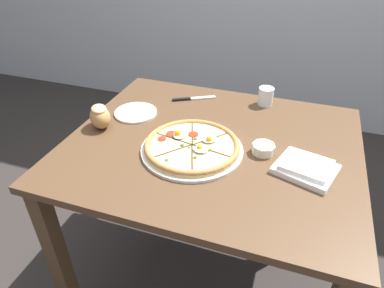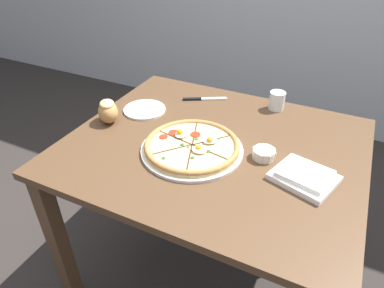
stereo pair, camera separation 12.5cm
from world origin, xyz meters
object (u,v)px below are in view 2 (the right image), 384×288
(ramekin_bowl, at_px, (264,154))
(water_glass, at_px, (277,102))
(pizza, at_px, (192,146))
(bread_piece_near, at_px, (108,111))
(side_saucer, at_px, (145,110))
(knife_main, at_px, (204,99))
(napkin_folded, at_px, (304,176))
(dining_table, at_px, (213,167))

(ramekin_bowl, relative_size, water_glass, 1.06)
(pizza, relative_size, water_glass, 4.63)
(bread_piece_near, bearing_deg, ramekin_bowl, 2.78)
(side_saucer, bearing_deg, knife_main, 47.92)
(water_glass, bearing_deg, pizza, -113.27)
(napkin_folded, distance_m, bread_piece_near, 0.82)
(bread_piece_near, relative_size, water_glass, 1.64)
(water_glass, bearing_deg, bread_piece_near, -145.32)
(ramekin_bowl, bearing_deg, side_saucer, 168.82)
(dining_table, xyz_separation_m, napkin_folded, (0.35, -0.07, 0.13))
(pizza, height_order, bread_piece_near, bread_piece_near)
(dining_table, bearing_deg, ramekin_bowl, -2.28)
(pizza, distance_m, bread_piece_near, 0.41)
(ramekin_bowl, distance_m, napkin_folded, 0.17)
(dining_table, height_order, bread_piece_near, bread_piece_near)
(bread_piece_near, bearing_deg, water_glass, 34.68)
(napkin_folded, xyz_separation_m, side_saucer, (-0.73, 0.18, -0.01))
(knife_main, bearing_deg, bread_piece_near, -156.51)
(ramekin_bowl, distance_m, knife_main, 0.51)
(bread_piece_near, height_order, knife_main, bread_piece_near)
(pizza, distance_m, knife_main, 0.42)
(pizza, xyz_separation_m, side_saucer, (-0.33, 0.19, -0.01))
(bread_piece_near, xyz_separation_m, side_saucer, (0.08, 0.15, -0.05))
(ramekin_bowl, height_order, water_glass, water_glass)
(napkin_folded, bearing_deg, bread_piece_near, 177.89)
(knife_main, relative_size, side_saucer, 1.02)
(dining_table, distance_m, ramekin_bowl, 0.24)
(side_saucer, bearing_deg, ramekin_bowl, -11.18)
(bread_piece_near, distance_m, water_glass, 0.74)
(knife_main, relative_size, water_glass, 2.31)
(napkin_folded, xyz_separation_m, knife_main, (-0.54, 0.39, -0.01))
(napkin_folded, height_order, knife_main, napkin_folded)
(ramekin_bowl, relative_size, side_saucer, 0.47)
(napkin_folded, height_order, side_saucer, napkin_folded)
(pizza, height_order, side_saucer, pizza)
(napkin_folded, distance_m, knife_main, 0.67)
(bread_piece_near, bearing_deg, side_saucer, 60.45)
(ramekin_bowl, distance_m, water_glass, 0.39)
(water_glass, bearing_deg, napkin_folded, -65.07)
(pizza, bearing_deg, water_glass, 66.73)
(pizza, xyz_separation_m, knife_main, (-0.13, 0.40, -0.01))
(dining_table, distance_m, knife_main, 0.39)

